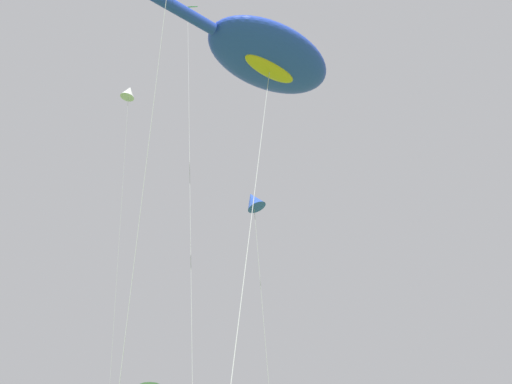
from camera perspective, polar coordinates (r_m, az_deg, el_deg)
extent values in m
ellipsoid|color=blue|center=(19.59, 1.49, 14.49)|extent=(5.08, 3.17, 1.13)
ellipsoid|color=yellow|center=(19.26, 1.51, 13.34)|extent=(2.23, 0.77, 0.41)
cylinder|color=#B2B2B7|center=(13.62, -0.58, -3.50)|extent=(3.88, 2.72, 13.92)
cylinder|color=#B2B2B7|center=(14.88, -10.99, 10.95)|extent=(0.69, 2.02, 21.13)
cone|color=blue|center=(17.95, -0.27, -0.94)|extent=(1.03, 1.07, 0.81)
cylinder|color=#B2B2B7|center=(16.83, 1.02, -16.02)|extent=(1.03, 0.08, 9.37)
cube|color=green|center=(30.50, -7.50, 19.46)|extent=(1.06, 0.99, 0.73)
cylinder|color=#B2B2B7|center=(21.62, -7.27, 1.57)|extent=(1.11, 4.55, 23.43)
cone|color=white|center=(32.76, -13.79, 10.58)|extent=(1.24, 1.21, 0.87)
cylinder|color=#B2B2B7|center=(28.87, -14.94, -7.71)|extent=(1.93, 1.40, 20.95)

